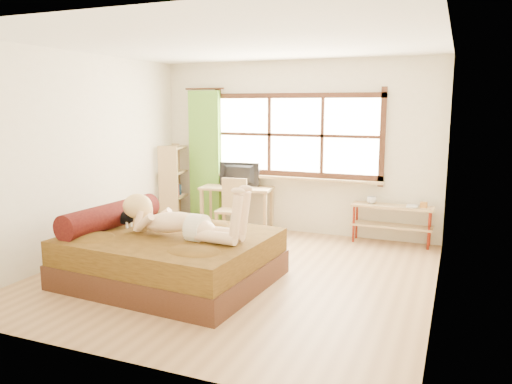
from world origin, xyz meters
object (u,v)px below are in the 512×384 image
at_px(woman, 179,208).
at_px(bookshelf, 174,184).
at_px(bed, 167,255).
at_px(chair, 232,205).
at_px(desk, 237,193).
at_px(pipe_shelf, 393,216).
at_px(kitten, 123,216).

relative_size(woman, bookshelf, 1.15).
xyz_separation_m(bed, chair, (-0.12, 2.08, 0.20)).
bearing_deg(desk, pipe_shelf, -3.65).
height_order(kitten, desk, kitten).
height_order(woman, chair, woman).
bearing_deg(kitten, woman, -5.93).
height_order(desk, bookshelf, bookshelf).
relative_size(kitten, chair, 0.37).
xyz_separation_m(pipe_shelf, bookshelf, (-3.63, -0.08, 0.26)).
bearing_deg(chair, woman, -87.72).
height_order(woman, pipe_shelf, woman).
bearing_deg(chair, kitten, -111.78).
distance_m(bed, bookshelf, 2.88).
height_order(bed, desk, bed).
distance_m(bed, pipe_shelf, 3.40).
relative_size(chair, bookshelf, 0.67).
bearing_deg(desk, bed, -91.48).
bearing_deg(desk, bookshelf, 171.49).
height_order(woman, desk, woman).
height_order(bed, pipe_shelf, bed).
bearing_deg(bookshelf, pipe_shelf, -9.89).
bearing_deg(pipe_shelf, bookshelf, -178.36).
xyz_separation_m(woman, desk, (-0.42, 2.50, -0.27)).
height_order(kitten, chair, chair).
distance_m(desk, pipe_shelf, 2.45).
xyz_separation_m(bed, bookshelf, (-1.41, 2.49, 0.38)).
bearing_deg(pipe_shelf, kitten, -139.09).
bearing_deg(pipe_shelf, chair, -167.84).
xyz_separation_m(bed, woman, (0.20, -0.05, 0.59)).
distance_m(bed, woman, 0.62).
distance_m(woman, chair, 2.19).
relative_size(desk, chair, 1.33).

